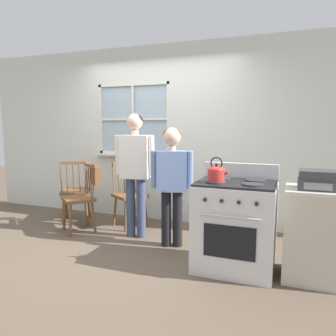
% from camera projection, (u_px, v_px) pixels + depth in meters
% --- Properties ---
extents(ground_plane, '(16.00, 16.00, 0.00)m').
position_uv_depth(ground_plane, '(116.00, 250.00, 3.96)').
color(ground_plane, brown).
extents(wall_back, '(6.40, 0.16, 2.70)m').
position_uv_depth(wall_back, '(161.00, 136.00, 5.07)').
color(wall_back, silver).
rests_on(wall_back, ground_plane).
extents(chair_by_window, '(0.58, 0.58, 0.96)m').
position_uv_depth(chair_by_window, '(80.00, 199.00, 4.61)').
color(chair_by_window, brown).
rests_on(chair_by_window, ground_plane).
extents(chair_near_wall, '(0.56, 0.57, 0.96)m').
position_uv_depth(chair_near_wall, '(129.00, 196.00, 4.84)').
color(chair_near_wall, brown).
rests_on(chair_near_wall, ground_plane).
extents(chair_center_cluster, '(0.56, 0.55, 0.96)m').
position_uv_depth(chair_center_cluster, '(75.00, 192.00, 5.10)').
color(chair_center_cluster, brown).
rests_on(chair_center_cluster, ground_plane).
extents(person_elderly_left, '(0.54, 0.26, 1.64)m').
position_uv_depth(person_elderly_left, '(135.00, 163.00, 4.30)').
color(person_elderly_left, '#384766').
rests_on(person_elderly_left, ground_plane).
extents(person_teen_center, '(0.52, 0.31, 1.47)m').
position_uv_depth(person_teen_center, '(172.00, 174.00, 3.98)').
color(person_teen_center, black).
rests_on(person_teen_center, ground_plane).
extents(stove, '(0.80, 0.68, 1.08)m').
position_uv_depth(stove, '(235.00, 225.00, 3.39)').
color(stove, silver).
rests_on(stove, ground_plane).
extents(kettle, '(0.21, 0.17, 0.25)m').
position_uv_depth(kettle, '(216.00, 173.00, 3.26)').
color(kettle, red).
rests_on(kettle, stove).
extents(potted_plant, '(0.13, 0.13, 0.27)m').
position_uv_depth(potted_plant, '(125.00, 149.00, 5.23)').
color(potted_plant, '#42474C').
rests_on(potted_plant, wall_back).
extents(handbag, '(0.25, 0.25, 0.31)m').
position_uv_depth(handbag, '(95.00, 175.00, 4.68)').
color(handbag, brown).
rests_on(handbag, chair_by_window).
extents(side_counter, '(0.55, 0.50, 0.90)m').
position_uv_depth(side_counter, '(314.00, 235.00, 3.16)').
color(side_counter, beige).
rests_on(side_counter, ground_plane).
extents(stereo, '(0.34, 0.29, 0.18)m').
position_uv_depth(stereo, '(317.00, 180.00, 3.07)').
color(stereo, '#38383A').
rests_on(stereo, side_counter).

